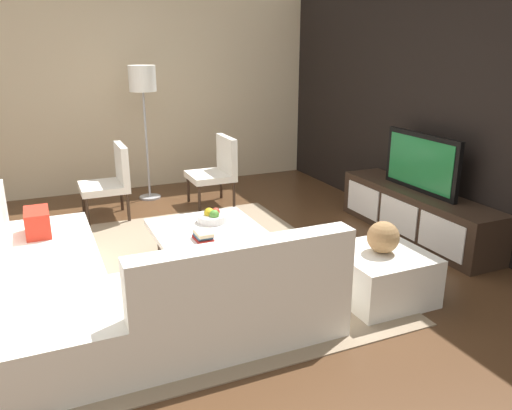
# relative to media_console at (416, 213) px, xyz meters

# --- Properties ---
(ground_plane) EXTENTS (14.00, 14.00, 0.00)m
(ground_plane) POSITION_rel_media_console_xyz_m (0.00, -2.40, -0.25)
(ground_plane) COLOR #4C301C
(feature_wall_back) EXTENTS (6.40, 0.12, 2.80)m
(feature_wall_back) POSITION_rel_media_console_xyz_m (0.00, 0.30, 1.15)
(feature_wall_back) COLOR black
(feature_wall_back) RESTS_ON ground
(side_wall_left) EXTENTS (0.12, 5.20, 2.80)m
(side_wall_left) POSITION_rel_media_console_xyz_m (-3.20, -2.20, 1.15)
(side_wall_left) COLOR beige
(side_wall_left) RESTS_ON ground
(area_rug) EXTENTS (3.26, 2.62, 0.01)m
(area_rug) POSITION_rel_media_console_xyz_m (-0.10, -2.40, -0.24)
(area_rug) COLOR gray
(area_rug) RESTS_ON ground
(media_console) EXTENTS (2.04, 0.49, 0.50)m
(media_console) POSITION_rel_media_console_xyz_m (0.00, 0.00, 0.00)
(media_console) COLOR #332319
(media_console) RESTS_ON ground
(television) EXTENTS (1.04, 0.06, 0.61)m
(television) POSITION_rel_media_console_xyz_m (0.00, 0.00, 0.55)
(television) COLOR black
(television) RESTS_ON media_console
(sectional_couch) EXTENTS (2.39, 2.36, 0.81)m
(sectional_couch) POSITION_rel_media_console_xyz_m (0.52, -3.27, 0.03)
(sectional_couch) COLOR white
(sectional_couch) RESTS_ON ground
(coffee_table) EXTENTS (1.04, 0.95, 0.38)m
(coffee_table) POSITION_rel_media_console_xyz_m (-0.10, -2.30, -0.05)
(coffee_table) COLOR #332319
(coffee_table) RESTS_ON ground
(accent_chair_near) EXTENTS (0.54, 0.53, 0.87)m
(accent_chair_near) POSITION_rel_media_console_xyz_m (-1.93, -2.86, 0.24)
(accent_chair_near) COLOR #332319
(accent_chair_near) RESTS_ON ground
(floor_lamp) EXTENTS (0.34, 0.34, 1.72)m
(floor_lamp) POSITION_rel_media_console_xyz_m (-2.54, -2.31, 1.22)
(floor_lamp) COLOR #A5A5AA
(floor_lamp) RESTS_ON ground
(ottoman) EXTENTS (0.70, 0.70, 0.40)m
(ottoman) POSITION_rel_media_console_xyz_m (1.00, -1.21, -0.05)
(ottoman) COLOR white
(ottoman) RESTS_ON ground
(fruit_bowl) EXTENTS (0.28, 0.28, 0.14)m
(fruit_bowl) POSITION_rel_media_console_xyz_m (-0.28, -2.20, 0.18)
(fruit_bowl) COLOR silver
(fruit_bowl) RESTS_ON coffee_table
(accent_chair_far) EXTENTS (0.55, 0.53, 0.87)m
(accent_chair_far) POSITION_rel_media_console_xyz_m (-1.92, -1.56, 0.24)
(accent_chair_far) COLOR #332319
(accent_chair_far) RESTS_ON ground
(decorative_ball) EXTENTS (0.25, 0.25, 0.25)m
(decorative_ball) POSITION_rel_media_console_xyz_m (1.00, -1.21, 0.28)
(decorative_ball) COLOR #997247
(decorative_ball) RESTS_ON ottoman
(book_stack) EXTENTS (0.20, 0.14, 0.08)m
(book_stack) POSITION_rel_media_console_xyz_m (0.12, -2.42, 0.17)
(book_stack) COLOR maroon
(book_stack) RESTS_ON coffee_table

